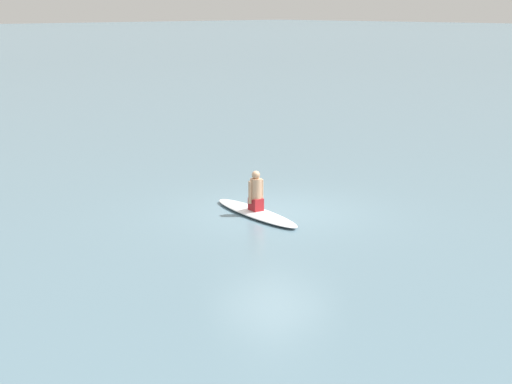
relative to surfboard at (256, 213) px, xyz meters
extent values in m
plane|color=slate|center=(-0.07, -0.54, -0.06)|extent=(400.00, 400.00, 0.00)
ellipsoid|color=white|center=(0.00, 0.00, 0.00)|extent=(3.16, 1.14, 0.12)
cube|color=#A51E23|center=(0.00, 0.00, 0.20)|extent=(0.34, 0.29, 0.29)
cylinder|color=tan|center=(0.00, 0.00, 0.57)|extent=(0.31, 0.31, 0.48)
sphere|color=tan|center=(0.00, 0.00, 0.89)|extent=(0.19, 0.19, 0.19)
cylinder|color=tan|center=(-0.03, -0.16, 0.51)|extent=(0.09, 0.09, 0.53)
cylinder|color=tan|center=(0.03, 0.16, 0.51)|extent=(0.09, 0.09, 0.53)
camera|label=1|loc=(-12.65, 11.95, 4.64)|focal=54.65mm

